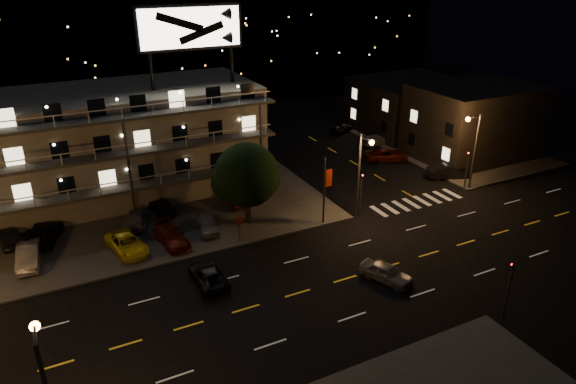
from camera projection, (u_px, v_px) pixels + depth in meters
name	position (u px, v px, depth m)	size (l,w,h in m)	color
ground	(322.00, 286.00, 37.41)	(140.00, 140.00, 0.00)	black
curb_nw	(85.00, 214.00, 47.95)	(44.00, 24.00, 0.15)	#3D3D3B
curb_ne	(446.00, 145.00, 65.96)	(16.00, 24.00, 0.15)	#3D3D3B
motel	(115.00, 142.00, 50.61)	(28.00, 13.80, 18.10)	gray
side_bldg_front	(473.00, 121.00, 60.99)	(14.06, 10.00, 8.50)	black
side_bldg_back	(408.00, 105.00, 71.07)	(14.06, 12.00, 7.00)	black
hill_backdrop	(88.00, 27.00, 86.28)	(120.00, 25.00, 24.00)	black
streetlight_nc	(362.00, 168.00, 45.32)	(0.44, 1.92, 8.00)	#2D2D30
streetlight_ne	(473.00, 144.00, 51.21)	(1.92, 0.44, 8.00)	#2D2D30
signal_nw	(361.00, 189.00, 46.97)	(0.20, 0.27, 4.60)	#2D2D30
signal_sw	(510.00, 285.00, 33.12)	(0.20, 0.27, 4.60)	#2D2D30
signal_ne	(467.00, 166.00, 52.29)	(0.27, 0.20, 4.60)	#2D2D30
banner_north	(325.00, 189.00, 44.93)	(0.83, 0.16, 6.40)	#2D2D30
stop_sign	(239.00, 225.00, 42.47)	(0.91, 0.11, 2.61)	#2D2D30
tree	(246.00, 177.00, 44.44)	(5.91, 5.69, 7.45)	black
lot_car_1	(28.00, 256.00, 39.55)	(1.57, 4.50, 1.48)	gray
lot_car_2	(127.00, 244.00, 41.34)	(2.25, 4.88, 1.35)	yellow
lot_car_3	(172.00, 236.00, 42.55)	(1.92, 4.72, 1.37)	#57140C
lot_car_4	(207.00, 223.00, 44.57)	(1.60, 3.99, 1.36)	gray
lot_car_5	(8.00, 237.00, 42.39)	(1.42, 4.06, 1.34)	black
lot_car_6	(43.00, 234.00, 42.86)	(2.34, 5.08, 1.41)	black
lot_car_7	(137.00, 218.00, 45.61)	(1.80, 4.42, 1.28)	gray
lot_car_8	(161.00, 206.00, 47.78)	(1.64, 4.07, 1.39)	black
lot_car_9	(235.00, 197.00, 49.60)	(1.38, 3.96, 1.30)	#57140C
side_car_0	(449.00, 172.00, 55.76)	(1.62, 4.64, 1.53)	black
side_car_1	(386.00, 155.00, 60.72)	(2.36, 5.13, 1.42)	#57140C
side_car_2	(377.00, 140.00, 66.04)	(1.80, 4.42, 1.28)	gray
side_car_3	(341.00, 128.00, 70.72)	(1.59, 3.96, 1.35)	black
road_car_east	(386.00, 273.00, 37.80)	(1.61, 4.01, 1.37)	gray
road_car_west	(208.00, 275.00, 37.62)	(2.09, 4.53, 1.26)	black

